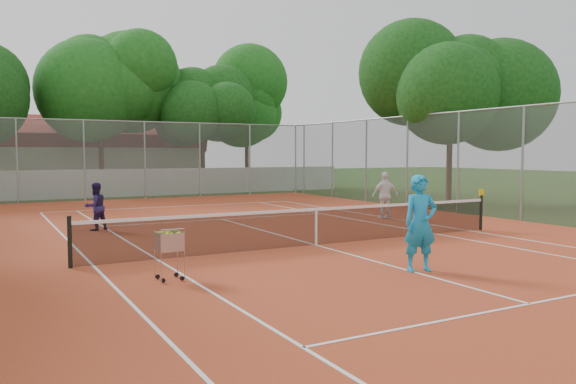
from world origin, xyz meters
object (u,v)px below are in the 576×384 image
clubhouse (71,156)px  player_far_right (385,195)px  player_near (420,223)px  tennis_net (316,226)px  ball_hopper (169,254)px  player_far_left (96,207)px

clubhouse → player_far_right: clubhouse is taller
player_near → player_far_right: size_ratio=1.15×
tennis_net → clubhouse: bearing=93.9°
player_near → player_far_right: bearing=70.1°
clubhouse → ball_hopper: bearing=-94.5°
player_far_right → player_near: bearing=71.6°
player_far_right → player_far_left: bearing=5.6°
player_near → ball_hopper: (-4.64, 1.62, -0.47)m
clubhouse → player_far_right: 26.21m
tennis_net → clubhouse: 29.12m
tennis_net → ball_hopper: ball_hopper is taller
player_far_left → player_far_right: size_ratio=0.87×
ball_hopper → player_far_right: bearing=39.0°
tennis_net → player_near: (0.17, -3.69, 0.48)m
ball_hopper → clubhouse: bearing=93.2°
player_near → ball_hopper: player_near is taller
player_near → player_far_left: player_near is taller
tennis_net → player_near: 3.72m
player_near → ball_hopper: bearing=175.1°
player_near → tennis_net: bearing=107.0°
tennis_net → player_far_right: size_ratio=7.05×
clubhouse → tennis_net: bearing=-86.1°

